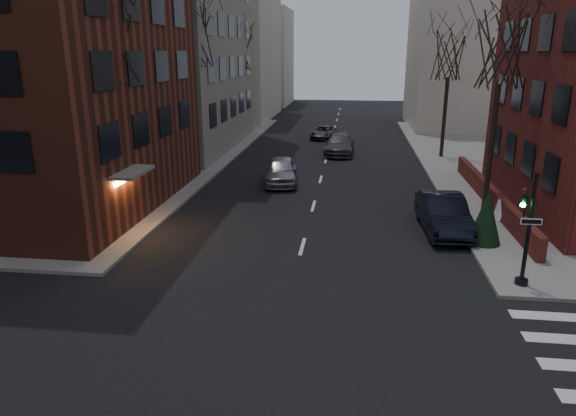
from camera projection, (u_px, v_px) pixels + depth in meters
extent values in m
cube|color=maroon|center=(1.00, 29.00, 25.29)|extent=(15.00, 15.00, 18.00)
cube|color=maroon|center=(490.00, 195.00, 27.15)|extent=(0.35, 16.00, 1.00)
cube|color=beige|center=(214.00, 42.00, 61.75)|extent=(14.00, 16.00, 18.00)
cube|color=beige|center=(481.00, 50.00, 53.70)|extent=(14.00, 14.00, 16.00)
cube|color=beige|center=(257.00, 57.00, 78.22)|extent=(10.00, 12.00, 14.00)
cylinder|color=black|center=(529.00, 230.00, 17.38)|extent=(0.14, 0.14, 4.00)
cylinder|color=black|center=(521.00, 281.00, 17.94)|extent=(0.44, 0.44, 0.20)
imported|color=black|center=(524.00, 206.00, 17.16)|extent=(0.16, 0.20, 1.00)
sphere|color=#19FF4C|center=(523.00, 205.00, 17.11)|extent=(0.18, 0.18, 0.18)
cube|color=white|center=(531.00, 222.00, 17.16)|extent=(0.70, 0.03, 0.22)
cylinder|color=#2D231C|center=(118.00, 152.00, 23.74)|extent=(0.28, 0.28, 6.65)
cylinder|color=#2D231C|center=(195.00, 117.00, 35.07)|extent=(0.28, 0.28, 7.00)
cylinder|color=#2D231C|center=(239.00, 102.00, 48.45)|extent=(0.28, 0.28, 6.30)
cylinder|color=#2D231C|center=(491.00, 149.00, 25.48)|extent=(0.28, 0.28, 6.30)
cylinder|color=#2D231C|center=(444.00, 118.00, 38.81)|extent=(0.28, 0.28, 5.95)
cylinder|color=black|center=(186.00, 133.00, 31.35)|extent=(0.12, 0.12, 6.00)
sphere|color=#FFA54C|center=(183.00, 81.00, 30.44)|extent=(0.36, 0.36, 0.36)
cylinder|color=black|center=(250.00, 102.00, 50.32)|extent=(0.12, 0.12, 6.00)
sphere|color=#FFA54C|center=(249.00, 69.00, 49.41)|extent=(0.36, 0.36, 0.36)
imported|color=black|center=(443.00, 214.00, 23.42)|extent=(2.08, 5.25, 1.70)
imported|color=gray|center=(281.00, 171.00, 31.96)|extent=(2.49, 5.00, 1.64)
imported|color=#3D3C41|center=(339.00, 144.00, 41.11)|extent=(2.36, 5.46, 1.57)
imported|color=#39383D|center=(323.00, 132.00, 48.48)|extent=(2.50, 4.44, 1.17)
cube|color=white|center=(504.00, 210.00, 24.58)|extent=(0.61, 0.72, 0.99)
cone|color=black|center=(486.00, 217.00, 21.48)|extent=(1.71, 1.71, 2.28)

